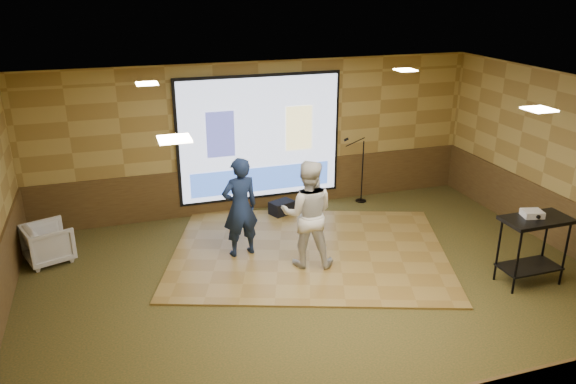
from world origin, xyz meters
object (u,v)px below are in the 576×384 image
object	(u,v)px
mic_stand	(360,180)
banquet_chair	(48,243)
player_left	(240,207)
player_right	(308,214)
dance_floor	(309,251)
duffel_bag	(282,208)
av_table	(534,236)
projector	(532,214)
projector_screen	(260,139)

from	to	relation	value
mic_stand	banquet_chair	size ratio (longest dim) A/B	1.99
banquet_chair	player_left	bearing A→B (deg)	-124.03
banquet_chair	player_right	bearing A→B (deg)	-129.75
dance_floor	duffel_bag	world-z (taller)	duffel_bag
dance_floor	av_table	xyz separation A→B (m)	(2.90, -2.02, 0.78)
projector	player_left	bearing A→B (deg)	165.10
projector	mic_stand	distance (m)	4.05
player_left	mic_stand	bearing A→B (deg)	-159.96
projector	duffel_bag	bearing A→B (deg)	141.38
dance_floor	player_right	xyz separation A→B (m)	(-0.20, -0.44, 0.91)
player_left	mic_stand	xyz separation A→B (m)	(2.96, 1.67, -0.40)
dance_floor	mic_stand	bearing A→B (deg)	46.46
dance_floor	projector	distance (m)	3.64
projector_screen	banquet_chair	bearing A→B (deg)	-164.05
projector_screen	player_right	xyz separation A→B (m)	(0.06, -2.63, -0.55)
projector	duffel_bag	world-z (taller)	projector
mic_stand	banquet_chair	world-z (taller)	mic_stand
dance_floor	player_right	distance (m)	1.04
player_right	duffel_bag	xyz separation A→B (m)	(0.24, 2.16, -0.78)
projector_screen	mic_stand	bearing A→B (deg)	-7.44
projector_screen	player_left	distance (m)	2.21
projector_screen	player_left	bearing A→B (deg)	-114.61
av_table	mic_stand	world-z (taller)	mic_stand
player_right	av_table	xyz separation A→B (m)	(3.10, -1.58, -0.14)
mic_stand	duffel_bag	xyz separation A→B (m)	(-1.78, -0.20, -0.35)
player_left	projector_screen	bearing A→B (deg)	-123.92
dance_floor	duffel_bag	size ratio (longest dim) A/B	9.99
player_left	projector	world-z (taller)	player_left
player_right	mic_stand	bearing A→B (deg)	-111.41
projector	player_right	bearing A→B (deg)	167.59
player_left	av_table	world-z (taller)	player_left
player_right	mic_stand	distance (m)	3.13
projector_screen	duffel_bag	distance (m)	1.44
projector_screen	projector	world-z (taller)	projector_screen
projector	projector_screen	bearing A→B (deg)	140.84
player_right	projector	world-z (taller)	player_right
player_right	av_table	bearing A→B (deg)	172.18
player_right	duffel_bag	size ratio (longest dim) A/B	3.83
banquet_chair	mic_stand	bearing A→B (deg)	-101.52
dance_floor	player_left	size ratio (longest dim) A/B	2.71
banquet_chair	av_table	bearing A→B (deg)	-132.83
player_right	av_table	world-z (taller)	player_right
av_table	duffel_bag	size ratio (longest dim) A/B	2.34
player_right	av_table	distance (m)	3.48
banquet_chair	duffel_bag	size ratio (longest dim) A/B	1.55
player_right	projector	xyz separation A→B (m)	(3.06, -1.50, 0.21)
dance_floor	projector	bearing A→B (deg)	-34.29
player_right	banquet_chair	size ratio (longest dim) A/B	2.48
player_right	duffel_bag	bearing A→B (deg)	-77.12
player_left	projector	size ratio (longest dim) A/B	5.88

